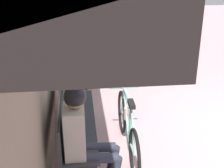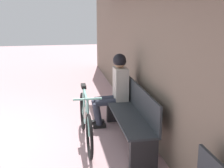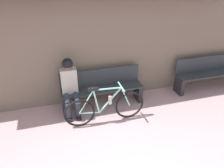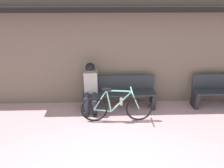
% 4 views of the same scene
% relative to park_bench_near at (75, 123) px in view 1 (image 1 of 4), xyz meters
% --- Properties ---
extents(storefront_wall, '(12.00, 0.56, 3.20)m').
position_rel_park_bench_near_xyz_m(storefront_wall, '(-0.19, 0.34, 1.25)').
color(storefront_wall, '#756656').
rests_on(storefront_wall, ground_plane).
extents(park_bench_near, '(1.88, 0.42, 0.86)m').
position_rel_park_bench_near_xyz_m(park_bench_near, '(0.00, 0.00, 0.00)').
color(park_bench_near, '#2D3338').
rests_on(park_bench_near, ground_plane).
extents(bicycle, '(1.69, 0.40, 0.85)m').
position_rel_park_bench_near_xyz_m(bicycle, '(-0.10, -0.69, -0.06)').
color(bicycle, black).
rests_on(bicycle, ground_plane).
extents(person_seated, '(0.34, 0.61, 1.26)m').
position_rel_park_bench_near_xyz_m(person_seated, '(-0.73, -0.11, 0.31)').
color(person_seated, '#2D3342').
rests_on(person_seated, ground_plane).
extents(park_bench_far, '(1.90, 0.42, 0.86)m').
position_rel_park_bench_near_xyz_m(park_bench_far, '(2.93, 0.00, 0.00)').
color(park_bench_far, '#2D3338').
rests_on(park_bench_far, ground_plane).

